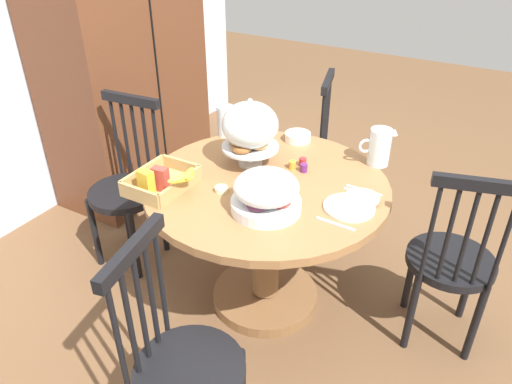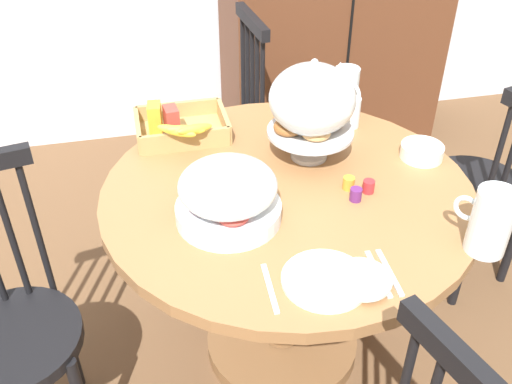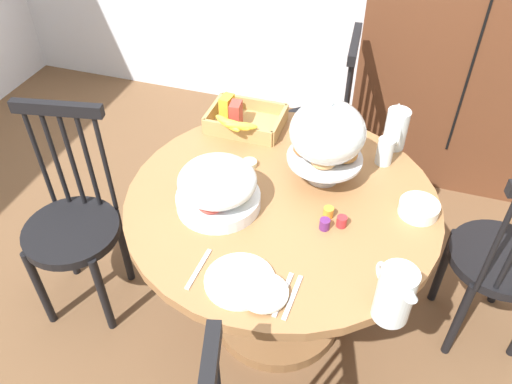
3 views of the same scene
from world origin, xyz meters
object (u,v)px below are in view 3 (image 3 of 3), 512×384
(china_plate_small, at_px, (264,292))
(china_plate_large, at_px, (240,281))
(milk_pitcher, at_px, (396,130))
(butter_dish, at_px, (249,164))
(wooden_armoire, at_px, (483,5))
(cereal_basket, at_px, (241,119))
(cereal_bowl, at_px, (419,208))
(windsor_chair_by_cabinet, at_px, (74,227))
(fruit_platter_covered, at_px, (218,187))
(dining_table, at_px, (280,240))
(windsor_chair_far_side, at_px, (502,263))
(pastry_stand_with_dome, at_px, (327,135))
(drinking_glass, at_px, (385,151))
(orange_juice_pitcher, at_px, (394,296))
(windsor_chair_near_window, at_px, (317,130))

(china_plate_small, bearing_deg, china_plate_large, 161.93)
(milk_pitcher, height_order, butter_dish, milk_pitcher)
(wooden_armoire, height_order, milk_pitcher, wooden_armoire)
(cereal_basket, distance_m, cereal_bowl, 0.82)
(wooden_armoire, bearing_deg, windsor_chair_by_cabinet, -133.43)
(windsor_chair_by_cabinet, height_order, fruit_platter_covered, windsor_chair_by_cabinet)
(wooden_armoire, distance_m, dining_table, 1.64)
(windsor_chair_by_cabinet, height_order, china_plate_large, windsor_chair_by_cabinet)
(milk_pitcher, bearing_deg, wooden_armoire, 73.78)
(windsor_chair_far_side, height_order, fruit_platter_covered, windsor_chair_far_side)
(china_plate_small, bearing_deg, milk_pitcher, 72.59)
(pastry_stand_with_dome, relative_size, china_plate_large, 1.56)
(fruit_platter_covered, height_order, drinking_glass, fruit_platter_covered)
(windsor_chair_by_cabinet, xyz_separation_m, butter_dish, (0.69, 0.28, 0.30))
(cereal_bowl, bearing_deg, pastry_stand_with_dome, 166.49)
(china_plate_large, distance_m, drinking_glass, 0.81)
(orange_juice_pitcher, height_order, china_plate_large, orange_juice_pitcher)
(windsor_chair_far_side, bearing_deg, orange_juice_pitcher, -124.72)
(windsor_chair_by_cabinet, height_order, orange_juice_pitcher, windsor_chair_by_cabinet)
(fruit_platter_covered, height_order, cereal_bowl, fruit_platter_covered)
(windsor_chair_far_side, xyz_separation_m, butter_dish, (-1.02, -0.07, 0.30))
(fruit_platter_covered, relative_size, china_plate_large, 1.36)
(drinking_glass, bearing_deg, windsor_chair_far_side, -12.02)
(wooden_armoire, bearing_deg, windsor_chair_far_side, -80.18)
(windsor_chair_far_side, relative_size, orange_juice_pitcher, 5.25)
(pastry_stand_with_dome, distance_m, china_plate_large, 0.61)
(china_plate_large, xyz_separation_m, cereal_bowl, (0.49, 0.48, 0.02))
(cereal_basket, bearing_deg, butter_dish, -64.15)
(fruit_platter_covered, bearing_deg, butter_dish, 82.68)
(windsor_chair_far_side, height_order, cereal_basket, windsor_chair_far_side)
(dining_table, bearing_deg, windsor_chair_far_side, 13.86)
(cereal_basket, relative_size, butter_dish, 5.27)
(windsor_chair_by_cabinet, relative_size, drinking_glass, 8.86)
(wooden_armoire, distance_m, windsor_chair_far_side, 1.36)
(cereal_basket, xyz_separation_m, butter_dish, (0.12, -0.24, -0.03))
(fruit_platter_covered, bearing_deg, china_plate_large, -58.43)
(windsor_chair_far_side, height_order, cereal_bowl, windsor_chair_far_side)
(fruit_platter_covered, bearing_deg, windsor_chair_far_side, 16.82)
(wooden_armoire, relative_size, windsor_chair_by_cabinet, 2.01)
(cereal_bowl, bearing_deg, wooden_armoire, 83.41)
(orange_juice_pitcher, bearing_deg, dining_table, 138.06)
(orange_juice_pitcher, distance_m, milk_pitcher, 0.84)
(wooden_armoire, relative_size, pastry_stand_with_dome, 5.70)
(windsor_chair_near_window, relative_size, milk_pitcher, 5.60)
(pastry_stand_with_dome, bearing_deg, windsor_chair_near_window, 102.85)
(butter_dish, bearing_deg, cereal_bowl, -6.13)
(dining_table, height_order, windsor_chair_by_cabinet, windsor_chair_by_cabinet)
(butter_dish, bearing_deg, orange_juice_pitcher, -41.08)
(windsor_chair_far_side, bearing_deg, dining_table, -166.14)
(drinking_glass, bearing_deg, fruit_platter_covered, -140.67)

